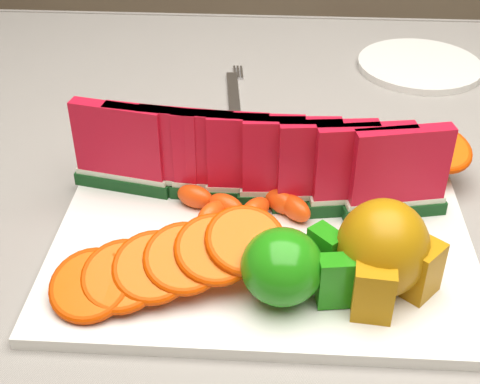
{
  "coord_description": "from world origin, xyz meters",
  "views": [
    {
      "loc": [
        -0.06,
        -0.61,
        1.18
      ],
      "look_at": [
        -0.09,
        -0.09,
        0.81
      ],
      "focal_mm": 50.0,
      "sensor_mm": 36.0,
      "label": 1
    }
  ],
  "objects_px": {
    "side_plate": "(420,65)",
    "fork": "(234,98)",
    "platter": "(263,237)",
    "apple_cluster": "(291,267)",
    "pear_cluster": "(384,252)"
  },
  "relations": [
    {
      "from": "pear_cluster",
      "to": "platter",
      "type": "bearing_deg",
      "value": 147.07
    },
    {
      "from": "platter",
      "to": "pear_cluster",
      "type": "xyz_separation_m",
      "value": [
        0.1,
        -0.07,
        0.04
      ]
    },
    {
      "from": "platter",
      "to": "fork",
      "type": "relative_size",
      "value": 2.05
    },
    {
      "from": "pear_cluster",
      "to": "fork",
      "type": "bearing_deg",
      "value": 112.66
    },
    {
      "from": "apple_cluster",
      "to": "fork",
      "type": "bearing_deg",
      "value": 100.88
    },
    {
      "from": "side_plate",
      "to": "apple_cluster",
      "type": "bearing_deg",
      "value": -110.98
    },
    {
      "from": "apple_cluster",
      "to": "side_plate",
      "type": "relative_size",
      "value": 0.49
    },
    {
      "from": "fork",
      "to": "side_plate",
      "type": "bearing_deg",
      "value": 23.58
    },
    {
      "from": "platter",
      "to": "fork",
      "type": "bearing_deg",
      "value": 99.15
    },
    {
      "from": "apple_cluster",
      "to": "fork",
      "type": "relative_size",
      "value": 0.56
    },
    {
      "from": "apple_cluster",
      "to": "side_plate",
      "type": "xyz_separation_m",
      "value": [
        0.19,
        0.5,
        -0.04
      ]
    },
    {
      "from": "apple_cluster",
      "to": "fork",
      "type": "xyz_separation_m",
      "value": [
        -0.07,
        0.38,
        -0.04
      ]
    },
    {
      "from": "apple_cluster",
      "to": "side_plate",
      "type": "bearing_deg",
      "value": 69.02
    },
    {
      "from": "platter",
      "to": "apple_cluster",
      "type": "bearing_deg",
      "value": -73.23
    },
    {
      "from": "side_plate",
      "to": "fork",
      "type": "distance_m",
      "value": 0.29
    }
  ]
}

